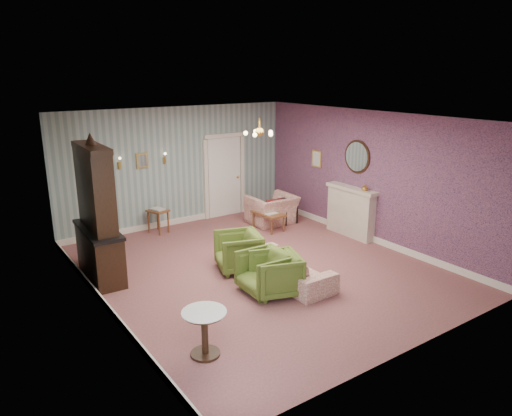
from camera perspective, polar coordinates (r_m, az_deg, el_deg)
floor at (r=9.39m, az=0.38°, el=-7.22°), size 7.00×7.00×0.00m
ceiling at (r=8.66m, az=0.42°, el=10.69°), size 7.00×7.00×0.00m
wall_back at (r=11.88m, az=-9.35°, el=4.89°), size 6.00×0.00×6.00m
wall_front at (r=6.51m, az=18.43°, el=-5.17°), size 6.00×0.00×6.00m
wall_left at (r=7.67m, az=-18.30°, el=-1.93°), size 0.00×7.00×7.00m
wall_right at (r=10.87m, az=13.50°, el=3.62°), size 0.00×7.00×7.00m
wall_right_floral at (r=10.86m, az=13.44°, el=3.61°), size 0.00×7.00×7.00m
door at (r=12.52m, az=-3.81°, el=3.91°), size 1.12×0.12×2.16m
olive_chair_a at (r=8.23m, az=2.38°, el=-7.68°), size 0.94×0.97×0.80m
olive_chair_b at (r=8.30m, az=1.00°, el=-7.45°), size 0.76×0.81×0.80m
olive_chair_c at (r=9.19m, az=-2.12°, el=-4.98°), size 0.96×1.00×0.83m
sofa_chintz at (r=8.76m, az=3.85°, el=-6.36°), size 0.57×1.93×0.75m
wingback_chair at (r=11.94m, az=1.91°, el=0.37°), size 1.11×0.73×0.96m
dresser at (r=9.04m, az=-18.58°, el=-0.17°), size 0.60×1.60×2.63m
fireplace at (r=11.25m, az=11.23°, el=-0.41°), size 0.30×1.40×1.16m
mantel_vase at (r=10.80m, az=12.85°, el=2.40°), size 0.15×0.15×0.15m
oval_mirror at (r=11.03m, az=11.95°, el=6.01°), size 0.04×0.76×0.84m
framed_print at (r=12.04m, az=7.27°, el=5.84°), size 0.04×0.34×0.42m
coffee_table at (r=11.57m, az=1.48°, el=-1.53°), size 0.51×0.86×0.43m
side_table_black at (r=12.04m, az=3.84°, el=-0.37°), size 0.45×0.45×0.62m
pedestal_table at (r=6.65m, az=-6.14°, el=-14.63°), size 0.66×0.66×0.66m
nesting_table at (r=11.54m, az=-11.58°, el=-1.44°), size 0.50×0.56×0.61m
gilt_mirror_back at (r=11.46m, az=-13.40°, el=5.52°), size 0.28×0.06×0.36m
sconce_left at (r=11.25m, az=-15.97°, el=5.15°), size 0.16×0.12×0.30m
sconce_right at (r=11.64m, az=-10.84°, el=5.84°), size 0.16×0.12×0.30m
chandelier at (r=8.69m, az=0.42°, el=8.91°), size 0.56×0.56×0.36m
burgundy_cushion at (r=11.79m, az=2.15°, el=0.16°), size 0.41×0.28×0.39m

